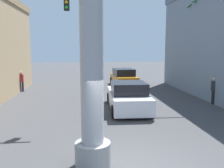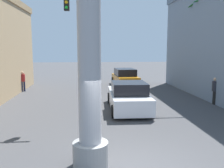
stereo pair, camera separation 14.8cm
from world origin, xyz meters
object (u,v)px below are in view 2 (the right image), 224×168
Objects in this scene: street_lamp at (210,25)px; pedestrian_far_left at (23,80)px; car_far at (125,78)px; palm_tree_mid_right at (201,37)px; pedestrian_mid_right at (215,89)px; car_lead at (128,97)px.

pedestrian_far_left is (-12.63, 4.74, -3.85)m from street_lamp.
palm_tree_mid_right reaches higher than car_far.
street_lamp is 5.05× the size of pedestrian_far_left.
street_lamp is 2.50m from palm_tree_mid_right.
car_far is at bearing 118.67° from pedestrian_mid_right.
car_far is (1.10, 8.67, 0.03)m from car_lead.
pedestrian_far_left is 0.96× the size of pedestrian_mid_right.
palm_tree_mid_right is 4.44× the size of pedestrian_far_left.
palm_tree_mid_right is (4.84, -4.46, 3.41)m from car_far.
pedestrian_mid_right is (-0.56, -3.38, -3.20)m from palm_tree_mid_right.
street_lamp is 6.98m from car_lead.
car_far is 2.69× the size of pedestrian_mid_right.
car_lead is at bearing -171.16° from pedestrian_mid_right.
car_far is (-4.27, 6.80, -4.03)m from street_lamp.
street_lamp reaches higher than pedestrian_mid_right.
car_far is at bearing 137.38° from palm_tree_mid_right.
pedestrian_far_left is (-13.20, 2.39, -3.24)m from palm_tree_mid_right.
pedestrian_far_left is (-8.36, -2.06, 0.18)m from car_far.
street_lamp reaches higher than car_far.
pedestrian_mid_right is (12.64, -5.77, 0.04)m from pedestrian_far_left.
palm_tree_mid_right reaches higher than car_lead.
car_lead is at bearing -42.29° from pedestrian_far_left.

